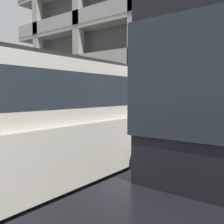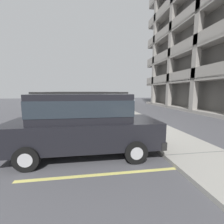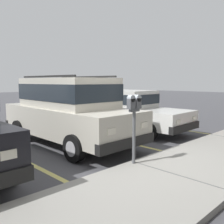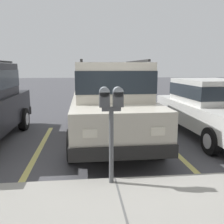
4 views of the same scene
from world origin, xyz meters
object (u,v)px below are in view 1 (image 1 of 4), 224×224
object	(u,v)px
parking_meter_near	(144,107)
fire_hydrant	(30,124)
parking_meter_far	(4,102)
silver_suv	(34,123)

from	to	relation	value
parking_meter_near	fire_hydrant	world-z (taller)	parking_meter_near
fire_hydrant	parking_meter_far	bearing A→B (deg)	-168.17
parking_meter_far	silver_suv	bearing A→B (deg)	-25.43
silver_suv	fire_hydrant	distance (m)	5.57
parking_meter_near	parking_meter_far	world-z (taller)	parking_meter_near
parking_meter_far	fire_hydrant	world-z (taller)	parking_meter_far
parking_meter_near	parking_meter_far	xyz separation A→B (m)	(-6.10, 0.04, -0.01)
parking_meter_far	fire_hydrant	xyz separation A→B (m)	(1.24, 0.26, -0.75)
silver_suv	fire_hydrant	world-z (taller)	silver_suv
silver_suv	parking_meter_near	xyz separation A→B (m)	(0.24, 2.75, 0.13)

